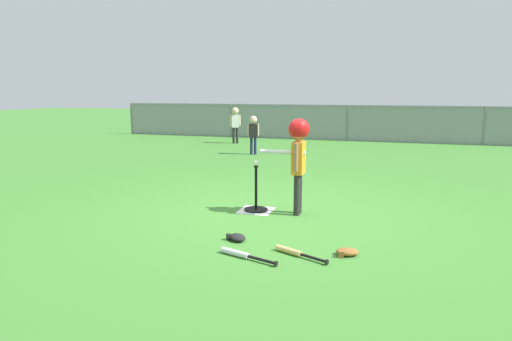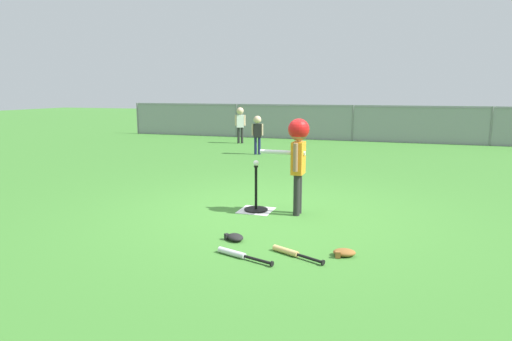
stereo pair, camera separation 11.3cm
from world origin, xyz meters
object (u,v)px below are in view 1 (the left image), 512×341
batter_child (298,147)px  glove_near_bats (237,237)px  batting_tee (256,204)px  fielder_near_right (253,130)px  spare_bat_silver (241,254)px  baseball_on_tee (256,163)px  glove_by_plate (347,252)px  fielder_deep_left (235,120)px  spare_bat_wood (294,252)px

batter_child → glove_near_bats: bearing=-107.8°
batting_tee → fielder_near_right: size_ratio=0.63×
batter_child → glove_near_bats: size_ratio=4.63×
spare_bat_silver → baseball_on_tee: bearing=102.5°
spare_bat_silver → batting_tee: bearing=102.5°
batter_child → glove_by_plate: batter_child is taller
fielder_deep_left → spare_bat_silver: (3.34, -8.97, -0.68)m
batter_child → fielder_deep_left: 8.10m
batting_tee → baseball_on_tee: (-0.00, 0.00, 0.56)m
spare_bat_silver → spare_bat_wood: size_ratio=1.11×
fielder_deep_left → glove_by_plate: (4.32, -8.60, -0.67)m
spare_bat_wood → glove_near_bats: size_ratio=2.11×
baseball_on_tee → fielder_deep_left: size_ratio=0.07×
fielder_deep_left → glove_near_bats: (3.14, -8.51, -0.67)m
fielder_deep_left → batter_child: bearing=-64.2°
baseball_on_tee → spare_bat_wood: bearing=-59.8°
fielder_deep_left → fielder_near_right: bearing=-59.4°
baseball_on_tee → fielder_deep_left: bearing=112.1°
fielder_deep_left → spare_bat_silver: size_ratio=1.74×
fielder_near_right → glove_by_plate: 7.16m
baseball_on_tee → glove_near_bats: bearing=-82.0°
spare_bat_wood → glove_by_plate: (0.50, 0.15, 0.01)m
glove_by_plate → glove_near_bats: size_ratio=0.91×
batting_tee → baseball_on_tee: bearing=166.0°
fielder_near_right → glove_near_bats: 6.65m
fielder_deep_left → glove_by_plate: 9.65m
spare_bat_wood → glove_near_bats: bearing=160.5°
batting_tee → fielder_deep_left: fielder_deep_left is taller
fielder_near_right → glove_near_bats: fielder_near_right is taller
fielder_near_right → glove_by_plate: fielder_near_right is taller
fielder_near_right → fielder_deep_left: size_ratio=0.89×
baseball_on_tee → fielder_near_right: 5.40m
baseball_on_tee → glove_near_bats: 1.39m
glove_by_plate → batter_child: bearing=120.9°
fielder_deep_left → spare_bat_wood: (3.82, -8.75, -0.68)m
baseball_on_tee → glove_by_plate: (1.35, -1.32, -0.62)m
batter_child → glove_by_plate: 1.76m
batting_tee → batter_child: (0.57, -0.00, 0.80)m
baseball_on_tee → fielder_near_right: fielder_near_right is taller
batter_child → glove_by_plate: bearing=-59.1°
batting_tee → glove_by_plate: batting_tee is taller
batting_tee → fielder_deep_left: bearing=112.1°
fielder_near_right → spare_bat_wood: fielder_near_right is taller
fielder_deep_left → glove_near_bats: size_ratio=4.07×
batting_tee → fielder_near_right: (-1.69, 5.13, 0.54)m
fielder_near_right → fielder_deep_left: fielder_deep_left is taller
baseball_on_tee → spare_bat_wood: size_ratio=0.13×
fielder_near_right → fielder_deep_left: (-1.27, 2.15, 0.08)m
batting_tee → fielder_deep_left: (-2.96, 7.28, 0.61)m
batter_child → spare_bat_silver: 1.90m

